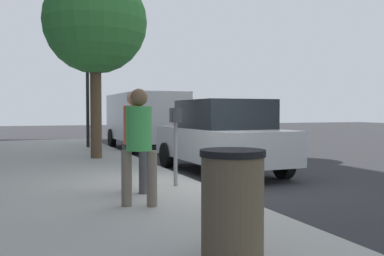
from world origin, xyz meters
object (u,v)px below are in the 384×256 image
at_px(parking_meter, 176,130).
at_px(trash_bin, 232,206).
at_px(pedestrian_at_meter, 135,133).
at_px(parked_sedan_near, 221,136).
at_px(parked_van_far, 145,117).
at_px(pedestrian_bystander, 139,138).
at_px(street_tree, 95,23).
at_px(traffic_signal, 90,82).

height_order(parking_meter, trash_bin, parking_meter).
xyz_separation_m(pedestrian_at_meter, parked_sedan_near, (2.54, -2.76, -0.24)).
xyz_separation_m(parking_meter, parked_van_far, (9.27, -1.93, 0.09)).
relative_size(pedestrian_bystander, parked_van_far, 0.32).
bearing_deg(parked_van_far, parking_meter, 168.23).
relative_size(parking_meter, parked_van_far, 0.27).
relative_size(parked_van_far, street_tree, 0.97).
bearing_deg(parking_meter, street_tree, 6.12).
height_order(pedestrian_bystander, parked_van_far, parked_van_far).
bearing_deg(parking_meter, traffic_signal, 0.91).
relative_size(traffic_signal, trash_bin, 3.56).
height_order(parked_van_far, traffic_signal, traffic_signal).
relative_size(parking_meter, traffic_signal, 0.39).
height_order(pedestrian_at_meter, traffic_signal, traffic_signal).
height_order(parking_meter, pedestrian_bystander, pedestrian_bystander).
relative_size(parked_van_far, trash_bin, 5.16).
xyz_separation_m(pedestrian_at_meter, trash_bin, (-3.62, 0.00, -0.48)).
height_order(pedestrian_bystander, parked_sedan_near, pedestrian_bystander).
bearing_deg(pedestrian_bystander, street_tree, 20.79).
bearing_deg(parked_sedan_near, street_tree, 38.66).
bearing_deg(pedestrian_bystander, traffic_signal, 19.98).
bearing_deg(street_tree, traffic_signal, -6.10).
distance_m(parked_van_far, traffic_signal, 2.46).
height_order(parking_meter, pedestrian_at_meter, pedestrian_at_meter).
distance_m(parking_meter, parked_van_far, 9.47).
bearing_deg(pedestrian_bystander, parked_sedan_near, -14.74).
bearing_deg(pedestrian_bystander, trash_bin, -150.93).
distance_m(traffic_signal, trash_bin, 13.42).
distance_m(parked_sedan_near, trash_bin, 6.76).
bearing_deg(traffic_signal, pedestrian_bystander, 175.28).
bearing_deg(trash_bin, parked_van_far, -11.82).
relative_size(parked_van_far, traffic_signal, 1.45).
relative_size(pedestrian_at_meter, traffic_signal, 0.47).
bearing_deg(pedestrian_at_meter, parking_meter, -12.86).
distance_m(parked_van_far, trash_bin, 13.52).
xyz_separation_m(parking_meter, parked_sedan_near, (2.21, -1.93, -0.27)).
height_order(pedestrian_at_meter, street_tree, street_tree).
distance_m(parking_meter, traffic_signal, 9.41).
xyz_separation_m(pedestrian_bystander, street_tree, (6.73, -0.46, 2.91)).
relative_size(pedestrian_at_meter, pedestrian_bystander, 1.01).
bearing_deg(trash_bin, pedestrian_bystander, 4.37).
bearing_deg(street_tree, parked_sedan_near, -141.34).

